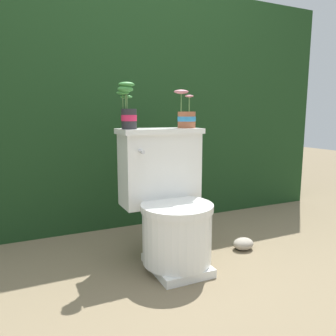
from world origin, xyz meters
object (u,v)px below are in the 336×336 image
at_px(potted_plant_midleft, 186,117).
at_px(garden_stone, 243,244).
at_px(toilet, 169,203).
at_px(potted_plant_left, 128,109).

bearing_deg(potted_plant_midleft, garden_stone, -27.57).
height_order(toilet, potted_plant_left, potted_plant_left).
distance_m(potted_plant_left, garden_stone, 1.09).
height_order(potted_plant_left, potted_plant_midleft, potted_plant_left).
distance_m(toilet, garden_stone, 0.58).
relative_size(potted_plant_midleft, garden_stone, 1.65).
height_order(toilet, garden_stone, toilet).
bearing_deg(garden_stone, potted_plant_midleft, 152.43).
relative_size(toilet, potted_plant_left, 3.01).
distance_m(toilet, potted_plant_midleft, 0.52).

